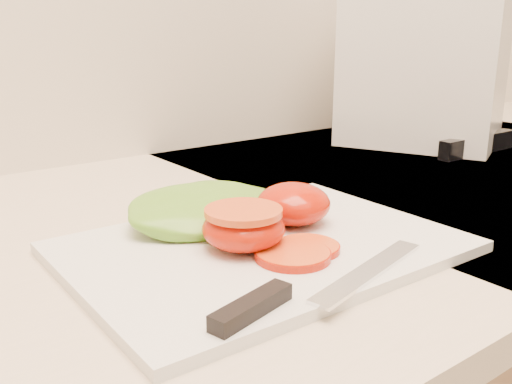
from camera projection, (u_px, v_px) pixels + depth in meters
cutting_board at (263, 247)px, 0.52m from camera, size 0.35×0.25×0.01m
tomato_half_dome at (293, 204)px, 0.56m from camera, size 0.07×0.07×0.04m
tomato_half_cut at (244, 226)px, 0.50m from camera, size 0.07×0.07×0.04m
tomato_slice_0 at (293, 255)px, 0.48m from camera, size 0.06×0.06×0.01m
tomato_slice_1 at (307, 247)px, 0.50m from camera, size 0.06×0.06×0.01m
lettuce_leaf_0 at (208, 209)px, 0.56m from camera, size 0.17×0.13×0.03m
knife at (302, 291)px, 0.41m from camera, size 0.23×0.06×0.01m
appliance at (425, 55)px, 0.97m from camera, size 0.29×0.31×0.30m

